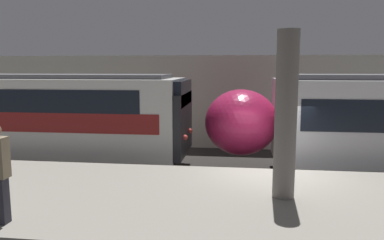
% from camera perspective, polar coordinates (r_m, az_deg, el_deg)
% --- Properties ---
extents(ground_plane, '(120.00, 120.00, 0.00)m').
position_cam_1_polar(ground_plane, '(10.68, 12.01, -11.97)').
color(ground_plane, '#282623').
extents(platform, '(40.00, 4.72, 0.90)m').
position_cam_1_polar(platform, '(8.33, 13.49, -14.60)').
color(platform, gray).
rests_on(platform, ground).
extents(station_rear_barrier, '(50.00, 0.15, 4.13)m').
position_cam_1_polar(station_rear_barrier, '(16.65, 10.36, 2.60)').
color(station_rear_barrier, '#B2AD9E').
rests_on(station_rear_barrier, ground).
extents(support_pillar_near, '(0.46, 0.46, 3.48)m').
position_cam_1_polar(support_pillar_near, '(7.93, 14.10, 0.68)').
color(support_pillar_near, slate).
rests_on(support_pillar_near, platform).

